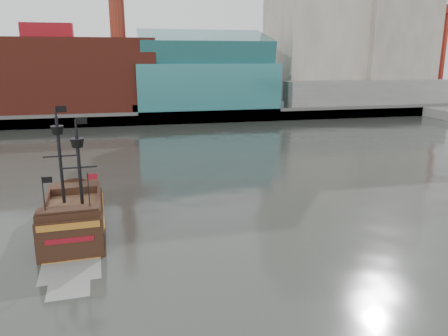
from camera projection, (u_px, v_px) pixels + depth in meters
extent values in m
plane|color=#262924|center=(251.00, 260.00, 29.91)|extent=(400.00, 400.00, 0.00)
cube|color=slate|center=(153.00, 104.00, 116.42)|extent=(220.00, 60.00, 2.00)
cube|color=#4C4C49|center=(163.00, 118.00, 88.53)|extent=(220.00, 1.00, 2.60)
cube|color=maroon|center=(51.00, 76.00, 90.60)|extent=(42.00, 18.00, 15.00)
cube|color=#286A6C|center=(205.00, 86.00, 96.38)|extent=(30.00, 16.00, 10.00)
cube|color=beige|center=(315.00, 8.00, 107.91)|extent=(20.00, 22.00, 46.00)
cube|color=#A99C8D|center=(388.00, 25.00, 109.10)|extent=(18.00, 18.00, 38.00)
cube|color=beige|center=(323.00, 4.00, 125.40)|extent=(24.00, 20.00, 52.00)
cube|color=slate|center=(368.00, 94.00, 101.46)|extent=(40.00, 6.00, 6.00)
cube|color=#286A6C|center=(204.00, 49.00, 94.38)|extent=(28.00, 14.94, 8.78)
cube|color=slate|center=(433.00, 92.00, 123.52)|extent=(4.00, 4.00, 3.00)
cylinder|color=maroon|center=(439.00, 39.00, 119.90)|extent=(1.40, 1.40, 32.00)
cube|color=slate|center=(439.00, 89.00, 135.15)|extent=(4.00, 4.00, 3.00)
cylinder|color=maroon|center=(444.00, 51.00, 132.28)|extent=(1.40, 1.40, 26.00)
cube|color=maroon|center=(440.00, 9.00, 128.63)|extent=(5.00, 2.50, 2.50)
cube|color=black|center=(74.00, 224.00, 34.79)|extent=(5.06, 11.03, 2.34)
cube|color=#482B1A|center=(73.00, 209.00, 34.46)|extent=(4.56, 9.93, 0.27)
cube|color=black|center=(75.00, 189.00, 38.41)|extent=(3.94, 2.36, 0.90)
cube|color=black|center=(69.00, 221.00, 29.94)|extent=(4.35, 1.66, 1.62)
cube|color=black|center=(70.00, 246.00, 29.52)|extent=(4.42, 0.46, 3.60)
cube|color=#A96A20|center=(68.00, 227.00, 29.05)|extent=(4.05, 0.28, 0.45)
cube|color=maroon|center=(70.00, 240.00, 29.29)|extent=(3.15, 0.24, 0.36)
cylinder|color=black|center=(60.00, 160.00, 34.62)|extent=(0.27, 0.27, 7.03)
cylinder|color=black|center=(80.00, 172.00, 32.33)|extent=(0.27, 0.27, 6.49)
cone|color=black|center=(57.00, 130.00, 34.01)|extent=(1.04, 1.04, 0.63)
cone|color=black|center=(77.00, 143.00, 31.79)|extent=(1.04, 1.04, 0.63)
cube|color=black|center=(61.00, 109.00, 33.71)|extent=(0.81, 0.07, 0.50)
cube|color=black|center=(81.00, 121.00, 31.49)|extent=(0.81, 0.07, 0.50)
cube|color=gray|center=(71.00, 270.00, 28.38)|extent=(3.99, 3.44, 0.01)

